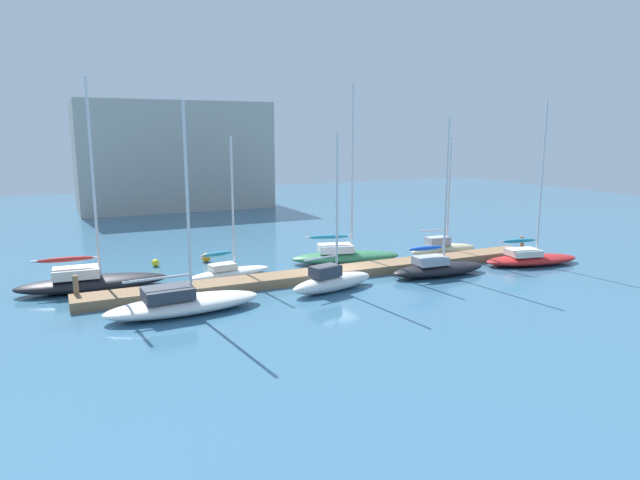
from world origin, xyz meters
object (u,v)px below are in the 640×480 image
object	(u,v)px
sailboat_1	(182,302)
harbor_building_distant	(173,155)
mooring_buoy_yellow	(155,263)
sailboat_7	(531,257)
mooring_buoy_orange	(206,258)
sailboat_2	(229,270)
sailboat_3	(332,280)
sailboat_4	(345,254)
sailboat_6	(443,248)
sailboat_0	(91,280)
sailboat_5	(438,267)

from	to	relation	value
sailboat_1	harbor_building_distant	bearing A→B (deg)	75.97
mooring_buoy_yellow	sailboat_7	bearing A→B (deg)	-24.18
mooring_buoy_yellow	mooring_buoy_orange	xyz separation A→B (m)	(3.39, -0.16, 0.06)
sailboat_2	sailboat_3	xyz separation A→B (m)	(4.37, -5.38, 0.12)
sailboat_4	sailboat_6	xyz separation A→B (m)	(7.45, -1.15, 0.01)
mooring_buoy_yellow	mooring_buoy_orange	size ratio (longest dim) A/B	0.81
sailboat_6	sailboat_7	world-z (taller)	sailboat_7
sailboat_0	sailboat_1	distance (m)	7.41
mooring_buoy_yellow	mooring_buoy_orange	distance (m)	3.40
sailboat_1	sailboat_7	distance (m)	23.54
sailboat_2	mooring_buoy_orange	xyz separation A→B (m)	(-0.24, 4.80, -0.19)
sailboat_4	sailboat_5	xyz separation A→B (m)	(3.54, -5.72, -0.01)
sailboat_0	sailboat_2	distance (m)	7.94
sailboat_6	harbor_building_distant	xyz separation A→B (m)	(-11.98, 36.23, 5.56)
sailboat_1	mooring_buoy_orange	distance (m)	11.32
sailboat_0	sailboat_6	distance (m)	23.73
sailboat_6	mooring_buoy_orange	size ratio (longest dim) A/B	13.66
sailboat_0	sailboat_3	world-z (taller)	sailboat_0
sailboat_1	sailboat_6	size ratio (longest dim) A/B	1.21
mooring_buoy_yellow	sailboat_0	bearing A→B (deg)	-134.08
sailboat_4	harbor_building_distant	world-z (taller)	harbor_building_distant
sailboat_2	sailboat_6	bearing A→B (deg)	-11.75
sailboat_1	sailboat_2	bearing A→B (deg)	51.54
sailboat_2	mooring_buoy_yellow	bearing A→B (deg)	116.59
sailboat_4	harbor_building_distant	distance (m)	35.80
sailboat_7	sailboat_3	bearing A→B (deg)	-169.34
sailboat_3	sailboat_5	distance (m)	7.49
sailboat_5	sailboat_0	bearing A→B (deg)	166.79
sailboat_0	sailboat_2	xyz separation A→B (m)	(7.92, -0.53, -0.10)
sailboat_1	sailboat_7	world-z (taller)	sailboat_7
sailboat_0	harbor_building_distant	size ratio (longest dim) A/B	0.54
sailboat_7	harbor_building_distant	xyz separation A→B (m)	(-15.62, 41.03, 5.63)
sailboat_3	sailboat_5	xyz separation A→B (m)	(7.49, 0.22, -0.06)
sailboat_1	sailboat_7	bearing A→B (deg)	-2.14
sailboat_2	mooring_buoy_orange	size ratio (longest dim) A/B	13.89
sailboat_0	sailboat_5	distance (m)	20.59
harbor_building_distant	sailboat_3	bearing A→B (deg)	-89.19
sailboat_4	sailboat_6	bearing A→B (deg)	5.46
sailboat_6	harbor_building_distant	size ratio (longest dim) A/B	0.39
sailboat_7	sailboat_5	bearing A→B (deg)	-171.07
mooring_buoy_yellow	sailboat_6	bearing A→B (deg)	-15.95
sailboat_6	sailboat_7	bearing A→B (deg)	-49.83
sailboat_5	sailboat_6	xyz separation A→B (m)	(3.91, 4.57, 0.02)
sailboat_7	sailboat_6	bearing A→B (deg)	137.81
sailboat_3	mooring_buoy_yellow	size ratio (longest dim) A/B	17.43
sailboat_3	sailboat_7	xyz separation A→B (m)	(15.04, -0.01, -0.11)
sailboat_0	sailboat_4	distance (m)	16.25
sailboat_1	sailboat_3	size ratio (longest dim) A/B	1.17
harbor_building_distant	mooring_buoy_yellow	bearing A→B (deg)	-103.61
sailboat_0	sailboat_3	distance (m)	13.64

